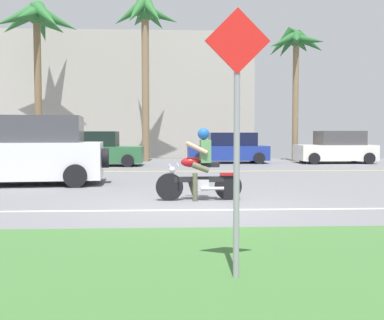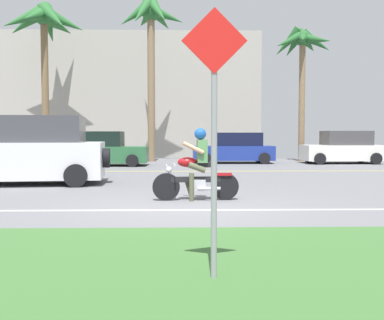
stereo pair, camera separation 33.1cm
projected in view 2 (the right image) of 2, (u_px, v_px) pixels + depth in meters
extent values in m
cube|color=slate|center=(184.00, 190.00, 12.04)|extent=(56.00, 30.00, 0.04)
cube|color=#3D6B33|center=(186.00, 266.00, 4.95)|extent=(56.00, 3.80, 0.06)
cube|color=silver|center=(184.00, 210.00, 8.77)|extent=(50.40, 0.12, 0.01)
cube|color=yellow|center=(183.00, 171.00, 17.97)|extent=(50.40, 0.12, 0.01)
cylinder|color=black|center=(166.00, 187.00, 10.04)|extent=(0.60, 0.12, 0.60)
cylinder|color=black|center=(225.00, 186.00, 10.12)|extent=(0.60, 0.12, 0.60)
cylinder|color=#B7BAC1|center=(171.00, 176.00, 10.03)|extent=(0.27, 0.06, 0.52)
cube|color=black|center=(196.00, 179.00, 10.07)|extent=(1.10, 0.15, 0.12)
cube|color=#B7BAC1|center=(198.00, 185.00, 10.08)|extent=(0.33, 0.21, 0.24)
ellipsoid|color=maroon|center=(188.00, 162.00, 10.04)|extent=(0.44, 0.24, 0.22)
cube|color=black|center=(205.00, 165.00, 10.06)|extent=(0.49, 0.24, 0.10)
cube|color=maroon|center=(224.00, 174.00, 10.10)|extent=(0.33, 0.17, 0.06)
cylinder|color=#B7BAC1|center=(174.00, 164.00, 10.02)|extent=(0.06, 0.62, 0.04)
sphere|color=#B7BAC1|center=(169.00, 170.00, 10.02)|extent=(0.14, 0.14, 0.14)
cylinder|color=#B7BAC1|center=(209.00, 189.00, 9.98)|extent=(0.50, 0.09, 0.07)
cube|color=#4C7F4C|center=(202.00, 151.00, 10.04)|extent=(0.23, 0.33, 0.50)
sphere|color=#194C9E|center=(200.00, 134.00, 10.02)|extent=(0.26, 0.26, 0.26)
cylinder|color=#51563D|center=(196.00, 167.00, 10.15)|extent=(0.41, 0.15, 0.25)
cylinder|color=#51563D|center=(197.00, 167.00, 9.95)|extent=(0.41, 0.15, 0.25)
cylinder|color=#51563D|center=(192.00, 187.00, 9.93)|extent=(0.11, 0.11, 0.61)
cylinder|color=#51563D|center=(189.00, 187.00, 10.19)|extent=(0.21, 0.12, 0.34)
cylinder|color=tan|center=(192.00, 148.00, 10.22)|extent=(0.46, 0.11, 0.28)
cylinder|color=tan|center=(194.00, 148.00, 9.83)|extent=(0.46, 0.11, 0.28)
cube|color=silver|center=(19.00, 160.00, 13.26)|extent=(4.95, 2.35, 1.04)
cube|color=#414147|center=(22.00, 129.00, 13.22)|extent=(3.59, 1.95, 0.76)
cylinder|color=black|center=(84.00, 170.00, 14.42)|extent=(0.66, 0.28, 0.64)
cylinder|color=black|center=(76.00, 176.00, 12.55)|extent=(0.66, 0.28, 0.64)
cylinder|color=black|center=(106.00, 158.00, 13.55)|extent=(0.25, 0.59, 0.58)
cylinder|color=black|center=(20.00, 161.00, 19.99)|extent=(0.57, 0.22, 0.56)
cylinder|color=black|center=(30.00, 159.00, 21.66)|extent=(0.57, 0.22, 0.56)
cube|color=#2D663D|center=(101.00, 154.00, 21.11)|extent=(4.30, 1.75, 0.74)
cube|color=black|center=(95.00, 139.00, 21.07)|extent=(2.50, 1.48, 0.69)
cylinder|color=black|center=(63.00, 161.00, 20.28)|extent=(0.56, 0.19, 0.56)
cylinder|color=black|center=(132.00, 161.00, 20.29)|extent=(0.56, 0.19, 0.56)
cylinder|color=black|center=(73.00, 159.00, 21.95)|extent=(0.56, 0.19, 0.56)
cylinder|color=black|center=(137.00, 159.00, 21.96)|extent=(0.56, 0.19, 0.56)
cube|color=navy|center=(233.00, 153.00, 23.02)|extent=(4.01, 1.72, 0.72)
cube|color=black|center=(238.00, 139.00, 22.99)|extent=(2.33, 1.47, 0.66)
cylinder|color=black|center=(258.00, 157.00, 23.92)|extent=(0.56, 0.18, 0.56)
cylinder|color=black|center=(203.00, 157.00, 23.83)|extent=(0.56, 0.18, 0.56)
cylinder|color=black|center=(264.00, 158.00, 22.23)|extent=(0.56, 0.18, 0.56)
cylinder|color=black|center=(205.00, 158.00, 22.15)|extent=(0.56, 0.18, 0.56)
cube|color=white|center=(341.00, 153.00, 22.79)|extent=(3.84, 1.86, 0.76)
cube|color=#444346|center=(346.00, 138.00, 22.75)|extent=(2.24, 1.57, 0.70)
cylinder|color=black|center=(361.00, 157.00, 23.74)|extent=(0.56, 0.19, 0.56)
cylinder|color=black|center=(309.00, 157.00, 23.62)|extent=(0.56, 0.19, 0.56)
cylinder|color=black|center=(376.00, 159.00, 21.98)|extent=(0.56, 0.19, 0.56)
cylinder|color=black|center=(320.00, 159.00, 21.86)|extent=(0.56, 0.19, 0.56)
cylinder|color=#846B4C|center=(151.00, 87.00, 24.30)|extent=(0.39, 0.39, 7.91)
sphere|color=#28662D|center=(151.00, 11.00, 24.08)|extent=(1.02, 1.02, 1.02)
cone|color=#28662D|center=(167.00, 16.00, 24.22)|extent=(2.05, 0.94, 1.24)
cone|color=#28662D|center=(160.00, 19.00, 24.80)|extent=(1.63, 2.03, 1.38)
cone|color=#28662D|center=(146.00, 19.00, 24.85)|extent=(1.39, 2.06, 1.01)
cone|color=#28662D|center=(135.00, 15.00, 23.94)|extent=(1.98, 0.96, 1.65)
cone|color=#28662D|center=(142.00, 12.00, 23.35)|extent=(1.47, 1.90, 1.78)
cone|color=#28662D|center=(158.00, 12.00, 23.38)|extent=(1.53, 1.95, 1.69)
cylinder|color=#846B4C|center=(302.00, 100.00, 24.51)|extent=(0.33, 0.33, 6.57)
sphere|color=#235B28|center=(303.00, 38.00, 24.33)|extent=(0.85, 0.85, 0.85)
cone|color=#235B28|center=(316.00, 42.00, 24.51)|extent=(1.94, 0.99, 1.35)
cone|color=#235B28|center=(308.00, 44.00, 24.98)|extent=(1.63, 1.87, 1.12)
cone|color=#235B28|center=(294.00, 44.00, 25.06)|extent=(1.24, 1.88, 1.58)
cone|color=#235B28|center=(288.00, 43.00, 24.60)|extent=(1.79, 1.19, 1.70)
cone|color=#235B28|center=(290.00, 41.00, 24.06)|extent=(1.97, 1.22, 1.28)
cone|color=#235B28|center=(303.00, 39.00, 23.57)|extent=(1.08, 1.95, 1.03)
cone|color=#235B28|center=(316.00, 40.00, 23.77)|extent=(1.73, 1.78, 1.01)
cylinder|color=brown|center=(45.00, 89.00, 25.08)|extent=(0.39, 0.39, 7.87)
sphere|color=#28662D|center=(44.00, 16.00, 24.86)|extent=(1.00, 1.00, 1.00)
cone|color=#28662D|center=(64.00, 21.00, 24.97)|extent=(2.53, 1.02, 1.71)
cone|color=#28662D|center=(58.00, 25.00, 25.81)|extent=(1.88, 2.57, 1.34)
cone|color=#28662D|center=(49.00, 26.00, 25.92)|extent=(0.92, 2.35, 2.16)
cone|color=#28662D|center=(27.00, 22.00, 25.16)|extent=(2.59, 1.53, 1.85)
cone|color=#28662D|center=(24.00, 19.00, 24.36)|extent=(2.57, 1.90, 1.79)
cone|color=#28662D|center=(35.00, 16.00, 23.83)|extent=(1.25, 2.59, 1.59)
cone|color=#28662D|center=(54.00, 18.00, 24.13)|extent=(2.29, 2.33, 1.95)
cylinder|color=gray|center=(214.00, 177.00, 4.40)|extent=(0.06, 0.06, 2.09)
cube|color=red|center=(214.00, 41.00, 4.30)|extent=(0.62, 0.03, 0.62)
cube|color=#A8A399|center=(132.00, 97.00, 29.72)|extent=(16.26, 4.00, 7.73)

